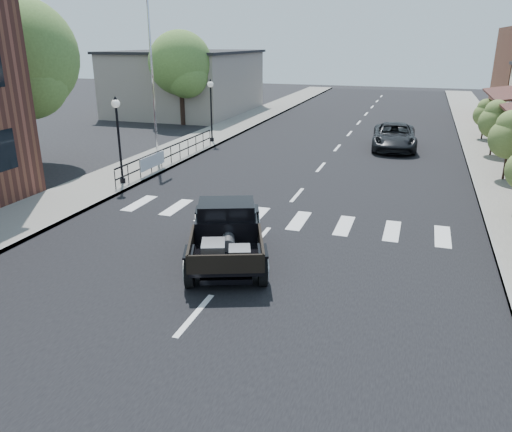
% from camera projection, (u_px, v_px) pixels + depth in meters
% --- Properties ---
extents(ground, '(120.00, 120.00, 0.00)m').
position_uv_depth(ground, '(239.00, 264.00, 14.28)').
color(ground, black).
rests_on(ground, ground).
extents(road, '(14.00, 80.00, 0.02)m').
position_uv_depth(road, '(331.00, 155.00, 27.71)').
color(road, black).
rests_on(road, ground).
extents(road_markings, '(12.00, 60.00, 0.06)m').
position_uv_depth(road_markings, '(312.00, 177.00, 23.24)').
color(road_markings, silver).
rests_on(road_markings, ground).
extents(sidewalk_left, '(3.00, 80.00, 0.15)m').
position_uv_depth(sidewalk_left, '(192.00, 144.00, 30.19)').
color(sidewalk_left, gray).
rests_on(sidewalk_left, ground).
extents(sidewalk_right, '(3.00, 80.00, 0.15)m').
position_uv_depth(sidewalk_right, '(498.00, 165.00, 25.19)').
color(sidewalk_right, gray).
rests_on(sidewalk_right, ground).
extents(low_building_left, '(10.00, 12.00, 5.00)m').
position_uv_depth(low_building_left, '(186.00, 83.00, 42.94)').
color(low_building_left, gray).
rests_on(low_building_left, ground).
extents(railing, '(0.08, 10.00, 1.00)m').
position_uv_depth(railing, '(171.00, 153.00, 25.17)').
color(railing, black).
rests_on(railing, sidewalk_left).
extents(banner, '(0.04, 2.20, 0.60)m').
position_uv_depth(banner, '(153.00, 166.00, 23.42)').
color(banner, silver).
rests_on(banner, sidewalk_left).
extents(lamp_post_b, '(0.36, 0.36, 3.71)m').
position_uv_depth(lamp_post_b, '(119.00, 141.00, 21.22)').
color(lamp_post_b, black).
rests_on(lamp_post_b, sidewalk_left).
extents(lamp_post_c, '(0.36, 0.36, 3.71)m').
position_uv_depth(lamp_post_c, '(211.00, 111.00, 30.18)').
color(lamp_post_c, black).
rests_on(lamp_post_c, sidewalk_left).
extents(flagpole, '(0.12, 0.12, 11.69)m').
position_uv_depth(flagpole, '(150.00, 41.00, 25.73)').
color(flagpole, silver).
rests_on(flagpole, sidewalk_left).
extents(big_tree_near, '(5.52, 5.52, 8.10)m').
position_uv_depth(big_tree_near, '(24.00, 84.00, 24.21)').
color(big_tree_near, '#4E7331').
rests_on(big_tree_near, ground).
extents(big_tree_far, '(4.61, 4.61, 6.77)m').
position_uv_depth(big_tree_far, '(181.00, 78.00, 36.53)').
color(big_tree_far, '#4E7331').
rests_on(big_tree_far, ground).
extents(small_tree_c, '(1.77, 1.77, 2.95)m').
position_uv_depth(small_tree_c, '(508.00, 147.00, 21.91)').
color(small_tree_c, '#566D32').
rests_on(small_tree_c, sidewalk_right).
extents(small_tree_d, '(1.70, 1.70, 2.84)m').
position_uv_depth(small_tree_d, '(494.00, 129.00, 26.62)').
color(small_tree_d, '#566D32').
rests_on(small_tree_d, sidewalk_right).
extents(small_tree_e, '(1.43, 1.43, 2.38)m').
position_uv_depth(small_tree_e, '(484.00, 120.00, 31.18)').
color(small_tree_e, '#566D32').
rests_on(small_tree_e, sidewalk_right).
extents(hotrod_pickup, '(3.91, 5.44, 1.71)m').
position_uv_depth(hotrod_pickup, '(227.00, 231.00, 14.36)').
color(hotrod_pickup, black).
rests_on(hotrod_pickup, ground).
extents(second_car, '(2.78, 5.41, 1.46)m').
position_uv_depth(second_car, '(394.00, 137.00, 29.06)').
color(second_car, black).
rests_on(second_car, ground).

